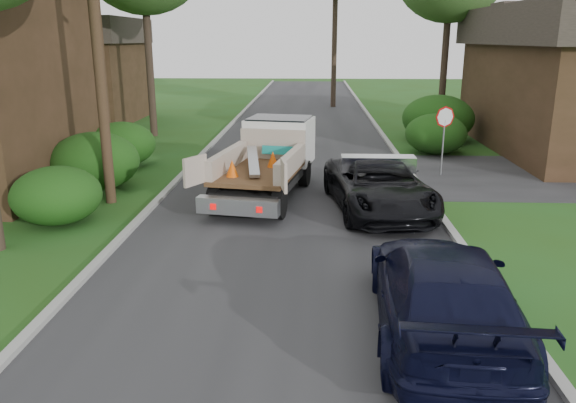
% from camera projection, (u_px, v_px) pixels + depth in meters
% --- Properties ---
extents(ground, '(120.00, 120.00, 0.00)m').
position_uv_depth(ground, '(285.00, 271.00, 11.89)').
color(ground, '#284D16').
rests_on(ground, ground).
extents(road, '(8.00, 90.00, 0.02)m').
position_uv_depth(road, '(298.00, 167.00, 21.49)').
color(road, '#28282B').
rests_on(road, ground).
extents(curb_left, '(0.20, 90.00, 0.12)m').
position_uv_depth(curb_left, '(192.00, 165.00, 21.64)').
color(curb_left, '#9E9E99').
rests_on(curb_left, ground).
extents(curb_right, '(0.20, 90.00, 0.12)m').
position_uv_depth(curb_right, '(406.00, 167.00, 21.30)').
color(curb_right, '#9E9E99').
rests_on(curb_right, ground).
extents(stop_sign, '(0.71, 0.32, 2.48)m').
position_uv_depth(stop_sign, '(444.00, 126.00, 19.81)').
color(stop_sign, slate).
rests_on(stop_sign, ground).
extents(utility_pole, '(2.42, 1.25, 10.00)m').
position_uv_depth(utility_pole, '(95.00, 23.00, 15.46)').
color(utility_pole, '#382619').
rests_on(utility_pole, ground).
extents(house_left_far, '(7.56, 7.56, 6.00)m').
position_uv_depth(house_left_far, '(73.00, 69.00, 32.72)').
color(house_left_far, '#362516').
rests_on(house_left_far, ground).
extents(hedge_left_a, '(2.34, 2.34, 1.53)m').
position_uv_depth(hedge_left_a, '(57.00, 195.00, 14.82)').
color(hedge_left_a, '#0E3E0F').
rests_on(hedge_left_a, ground).
extents(hedge_left_b, '(2.86, 2.86, 1.87)m').
position_uv_depth(hedge_left_b, '(95.00, 161.00, 18.14)').
color(hedge_left_b, '#0E3E0F').
rests_on(hedge_left_b, ground).
extents(hedge_left_c, '(2.60, 2.60, 1.70)m').
position_uv_depth(hedge_left_c, '(121.00, 144.00, 21.54)').
color(hedge_left_c, '#0E3E0F').
rests_on(hedge_left_c, ground).
extents(hedge_right_a, '(2.60, 2.60, 1.70)m').
position_uv_depth(hedge_right_a, '(436.00, 134.00, 23.88)').
color(hedge_right_a, '#0E3E0F').
rests_on(hedge_right_a, ground).
extents(hedge_right_b, '(3.38, 3.38, 2.21)m').
position_uv_depth(hedge_right_b, '(438.00, 118.00, 26.66)').
color(hedge_right_b, '#0E3E0F').
rests_on(hedge_right_b, ground).
extents(flatbed_truck, '(3.43, 6.22, 2.24)m').
position_uv_depth(flatbed_truck, '(272.00, 154.00, 17.91)').
color(flatbed_truck, black).
rests_on(flatbed_truck, ground).
extents(black_pickup, '(3.14, 5.62, 1.49)m').
position_uv_depth(black_pickup, '(378.00, 185.00, 15.90)').
color(black_pickup, black).
rests_on(black_pickup, ground).
extents(navy_suv, '(2.55, 5.53, 1.56)m').
position_uv_depth(navy_suv, '(442.00, 291.00, 9.16)').
color(navy_suv, black).
rests_on(navy_suv, ground).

